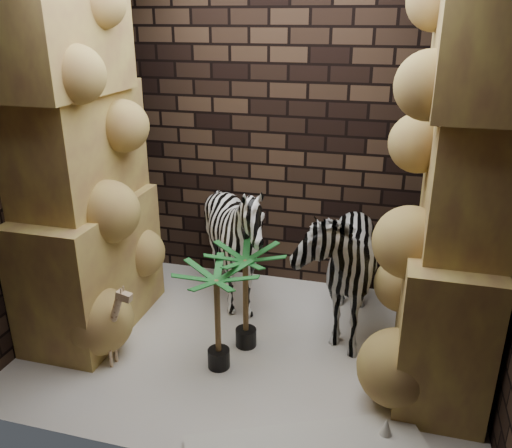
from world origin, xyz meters
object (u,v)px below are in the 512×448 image
(zebra_left, at_px, (236,248))
(surfboard, at_px, (305,446))
(palm_back, at_px, (218,319))
(palm_front, at_px, (246,299))
(zebra_right, at_px, (337,248))
(giraffe_toy, at_px, (99,322))

(zebra_left, distance_m, surfboard, 1.90)
(palm_back, bearing_deg, palm_front, 69.58)
(palm_front, distance_m, palm_back, 0.35)
(zebra_right, xyz_separation_m, palm_front, (-0.64, -0.52, -0.29))
(giraffe_toy, xyz_separation_m, palm_back, (0.89, 0.18, 0.07))
(palm_back, relative_size, surfboard, 0.57)
(palm_back, bearing_deg, zebra_right, 47.82)
(palm_back, bearing_deg, zebra_left, 98.80)
(zebra_right, bearing_deg, palm_front, -146.73)
(zebra_right, relative_size, giraffe_toy, 2.02)
(zebra_right, distance_m, palm_front, 0.87)
(zebra_left, bearing_deg, surfboard, -49.06)
(zebra_left, height_order, palm_front, zebra_left)
(zebra_right, xyz_separation_m, zebra_left, (-0.90, 0.06, -0.13))
(zebra_right, bearing_deg, zebra_left, 170.66)
(giraffe_toy, relative_size, surfboard, 0.48)
(giraffe_toy, distance_m, palm_back, 0.91)
(giraffe_toy, height_order, palm_back, palm_back)
(giraffe_toy, distance_m, palm_front, 1.13)
(palm_front, height_order, surfboard, palm_front)
(zebra_right, distance_m, giraffe_toy, 1.98)
(zebra_right, bearing_deg, palm_back, -137.71)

